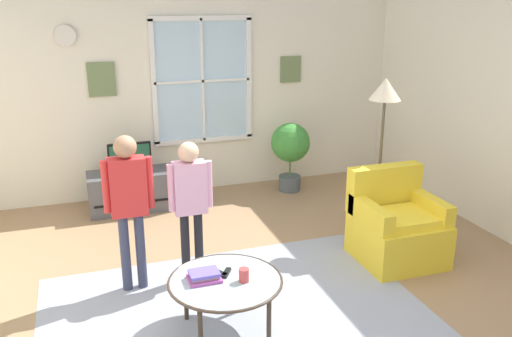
{
  "coord_description": "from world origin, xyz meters",
  "views": [
    {
      "loc": [
        -1.22,
        -3.6,
        2.44
      ],
      "look_at": [
        0.2,
        0.6,
        1.02
      ],
      "focal_mm": 37.59,
      "sensor_mm": 36.0,
      "label": 1
    }
  ],
  "objects_px": {
    "tv_stand": "(132,191)",
    "remote_near_cup": "(220,273)",
    "cup": "(244,275)",
    "potted_plant_by_window": "(290,147)",
    "armchair": "(396,227)",
    "coffee_table": "(225,283)",
    "person_red_shirt": "(129,196)",
    "book_stack": "(204,276)",
    "floor_lamp": "(384,105)",
    "television": "(130,157)",
    "person_pink_shirt": "(190,196)",
    "remote_near_books": "(226,273)"
  },
  "relations": [
    {
      "from": "coffee_table",
      "to": "floor_lamp",
      "type": "xyz_separation_m",
      "value": [
        2.01,
        1.21,
        0.99
      ]
    },
    {
      "from": "remote_near_books",
      "to": "potted_plant_by_window",
      "type": "relative_size",
      "value": 0.15
    },
    {
      "from": "person_red_shirt",
      "to": "coffee_table",
      "type": "bearing_deg",
      "value": -56.42
    },
    {
      "from": "television",
      "to": "remote_near_books",
      "type": "distance_m",
      "value": 2.71
    },
    {
      "from": "television",
      "to": "cup",
      "type": "height_order",
      "value": "television"
    },
    {
      "from": "book_stack",
      "to": "cup",
      "type": "bearing_deg",
      "value": -22.51
    },
    {
      "from": "person_red_shirt",
      "to": "floor_lamp",
      "type": "xyz_separation_m",
      "value": [
        2.59,
        0.33,
        0.54
      ]
    },
    {
      "from": "floor_lamp",
      "to": "potted_plant_by_window",
      "type": "bearing_deg",
      "value": 103.03
    },
    {
      "from": "tv_stand",
      "to": "person_red_shirt",
      "type": "relative_size",
      "value": 0.74
    },
    {
      "from": "tv_stand",
      "to": "book_stack",
      "type": "bearing_deg",
      "value": -84.87
    },
    {
      "from": "cup",
      "to": "person_red_shirt",
      "type": "distance_m",
      "value": 1.23
    },
    {
      "from": "book_stack",
      "to": "floor_lamp",
      "type": "xyz_separation_m",
      "value": [
        2.16,
        1.16,
        0.93
      ]
    },
    {
      "from": "person_red_shirt",
      "to": "person_pink_shirt",
      "type": "bearing_deg",
      "value": -0.89
    },
    {
      "from": "coffee_table",
      "to": "cup",
      "type": "distance_m",
      "value": 0.16
    },
    {
      "from": "remote_near_books",
      "to": "floor_lamp",
      "type": "height_order",
      "value": "floor_lamp"
    },
    {
      "from": "floor_lamp",
      "to": "person_red_shirt",
      "type": "bearing_deg",
      "value": -172.7
    },
    {
      "from": "television",
      "to": "tv_stand",
      "type": "bearing_deg",
      "value": 90.0
    },
    {
      "from": "armchair",
      "to": "cup",
      "type": "height_order",
      "value": "armchair"
    },
    {
      "from": "remote_near_cup",
      "to": "television",
      "type": "bearing_deg",
      "value": 98.0
    },
    {
      "from": "tv_stand",
      "to": "coffee_table",
      "type": "bearing_deg",
      "value": -81.96
    },
    {
      "from": "coffee_table",
      "to": "potted_plant_by_window",
      "type": "bearing_deg",
      "value": 59.28
    },
    {
      "from": "television",
      "to": "person_pink_shirt",
      "type": "height_order",
      "value": "person_pink_shirt"
    },
    {
      "from": "cup",
      "to": "coffee_table",
      "type": "bearing_deg",
      "value": 153.43
    },
    {
      "from": "person_pink_shirt",
      "to": "coffee_table",
      "type": "bearing_deg",
      "value": -85.67
    },
    {
      "from": "floor_lamp",
      "to": "book_stack",
      "type": "bearing_deg",
      "value": -151.77
    },
    {
      "from": "remote_near_cup",
      "to": "potted_plant_by_window",
      "type": "xyz_separation_m",
      "value": [
        1.66,
        2.67,
        0.14
      ]
    },
    {
      "from": "tv_stand",
      "to": "cup",
      "type": "distance_m",
      "value": 2.88
    },
    {
      "from": "person_pink_shirt",
      "to": "floor_lamp",
      "type": "xyz_separation_m",
      "value": [
        2.08,
        0.34,
        0.6
      ]
    },
    {
      "from": "cup",
      "to": "potted_plant_by_window",
      "type": "height_order",
      "value": "potted_plant_by_window"
    },
    {
      "from": "cup",
      "to": "person_pink_shirt",
      "type": "xyz_separation_m",
      "value": [
        -0.19,
        0.93,
        0.31
      ]
    },
    {
      "from": "coffee_table",
      "to": "floor_lamp",
      "type": "bearing_deg",
      "value": 31.0
    },
    {
      "from": "person_pink_shirt",
      "to": "potted_plant_by_window",
      "type": "relative_size",
      "value": 1.42
    },
    {
      "from": "book_stack",
      "to": "remote_near_books",
      "type": "xyz_separation_m",
      "value": [
        0.18,
        0.03,
        -0.02
      ]
    },
    {
      "from": "television",
      "to": "cup",
      "type": "bearing_deg",
      "value": -79.64
    },
    {
      "from": "tv_stand",
      "to": "potted_plant_by_window",
      "type": "distance_m",
      "value": 2.07
    },
    {
      "from": "remote_near_books",
      "to": "remote_near_cup",
      "type": "distance_m",
      "value": 0.05
    },
    {
      "from": "tv_stand",
      "to": "cup",
      "type": "relative_size",
      "value": 9.9
    },
    {
      "from": "remote_near_books",
      "to": "television",
      "type": "bearing_deg",
      "value": 98.96
    },
    {
      "from": "armchair",
      "to": "coffee_table",
      "type": "relative_size",
      "value": 1.01
    },
    {
      "from": "person_pink_shirt",
      "to": "person_red_shirt",
      "type": "height_order",
      "value": "person_red_shirt"
    },
    {
      "from": "book_stack",
      "to": "floor_lamp",
      "type": "distance_m",
      "value": 2.62
    },
    {
      "from": "tv_stand",
      "to": "remote_near_cup",
      "type": "bearing_deg",
      "value": -82.01
    },
    {
      "from": "person_red_shirt",
      "to": "book_stack",
      "type": "bearing_deg",
      "value": -62.24
    },
    {
      "from": "remote_near_books",
      "to": "remote_near_cup",
      "type": "bearing_deg",
      "value": 162.02
    },
    {
      "from": "armchair",
      "to": "book_stack",
      "type": "height_order",
      "value": "armchair"
    },
    {
      "from": "armchair",
      "to": "person_pink_shirt",
      "type": "xyz_separation_m",
      "value": [
        -1.95,
        0.22,
        0.48
      ]
    },
    {
      "from": "armchair",
      "to": "coffee_table",
      "type": "bearing_deg",
      "value": -161.1
    },
    {
      "from": "remote_near_cup",
      "to": "person_red_shirt",
      "type": "distance_m",
      "value": 1.05
    },
    {
      "from": "person_red_shirt",
      "to": "potted_plant_by_window",
      "type": "bearing_deg",
      "value": 40.39
    },
    {
      "from": "person_red_shirt",
      "to": "armchair",
      "type": "bearing_deg",
      "value": -5.32
    }
  ]
}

